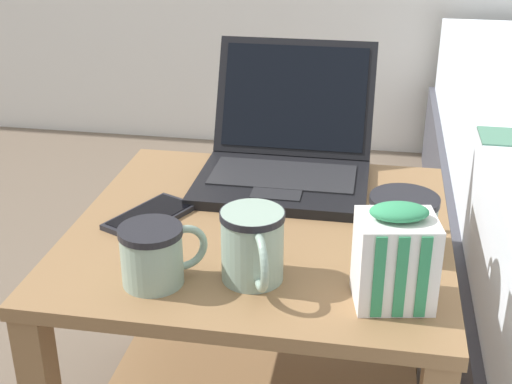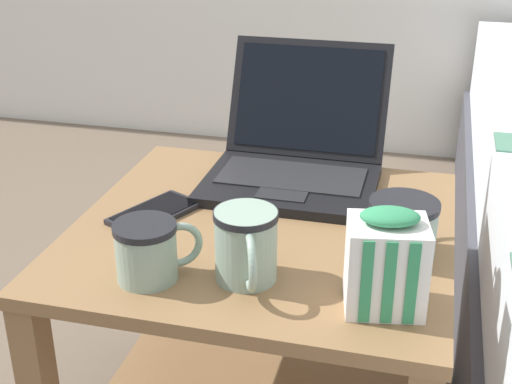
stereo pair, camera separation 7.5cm
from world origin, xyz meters
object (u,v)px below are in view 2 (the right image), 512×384
Objects in this scene: cell_phone at (155,213)px; mug_front_left at (246,243)px; mug_front_right at (148,248)px; snack_bag at (386,263)px; mug_mid_center at (404,225)px; laptop at (296,155)px.

mug_front_left is at bearing -37.87° from cell_phone.
mug_front_right is 0.20m from cell_phone.
snack_bag is at bearing 1.69° from mug_front_right.
mug_front_right is at bearing -178.31° from snack_bag.
mug_mid_center is at bearing 31.61° from mug_front_left.
mug_front_right is (-0.13, -0.03, -0.01)m from mug_front_left.
mug_front_left is 0.99× the size of mug_mid_center.
laptop is at bearing 72.20° from mug_front_right.
mug_front_right is at bearing -70.05° from cell_phone.
mug_mid_center is at bearing -4.11° from cell_phone.
mug_mid_center is at bearing -48.86° from laptop.
mug_mid_center is (0.21, -0.24, 0.00)m from laptop.
laptop reaches higher than mug_front_left.
mug_mid_center is 0.93× the size of snack_bag.
snack_bag is at bearing -24.23° from cell_phone.
cell_phone is (-0.40, 0.18, -0.06)m from snack_bag.
mug_front_left is 0.76× the size of cell_phone.
cell_phone is at bearing -132.65° from laptop.
mug_mid_center is at bearing 24.86° from mug_front_right.
snack_bag is (-0.01, -0.15, 0.02)m from mug_mid_center.
mug_front_right is 0.67× the size of cell_phone.
laptop is 0.42m from mug_front_right.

